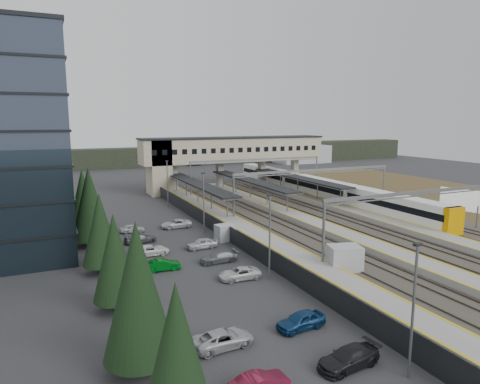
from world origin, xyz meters
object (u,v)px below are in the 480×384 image
relay_cabin_far (225,233)px  relay_cabin_near (344,259)px  train (318,188)px  billboard (462,201)px  footbridge (223,153)px

relay_cabin_far → relay_cabin_near: bearing=-66.3°
train → billboard: (6.50, -25.42, 1.43)m
relay_cabin_far → train: (26.78, 18.82, 1.06)m
relay_cabin_near → train: train is taller
relay_cabin_near → billboard: 28.09m
relay_cabin_near → billboard: (26.74, 8.31, 2.20)m
relay_cabin_near → train: 39.35m
footbridge → train: 22.11m
relay_cabin_near → billboard: size_ratio=0.61×
train → billboard: 26.28m
relay_cabin_far → billboard: 34.02m
relay_cabin_far → footbridge: footbridge is taller
footbridge → relay_cabin_far: bearing=-111.8°
footbridge → train: (12.30, -17.41, -5.87)m
footbridge → relay_cabin_near: bearing=-98.8°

